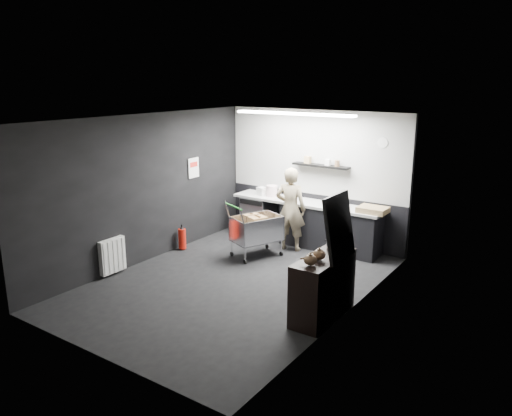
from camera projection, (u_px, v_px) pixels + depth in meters
The scene contains 22 objects.
floor at pixel (234, 283), 8.30m from camera, with size 5.50×5.50×0.00m, color black.
ceiling at pixel (233, 119), 7.61m from camera, with size 5.50×5.50×0.00m, color silver.
wall_back at pixel (315, 177), 10.15m from camera, with size 5.50×5.50×0.00m, color black.
wall_front at pixel (91, 252), 5.76m from camera, with size 5.50×5.50×0.00m, color black.
wall_left at pixel (145, 189), 9.05m from camera, with size 5.50×5.50×0.00m, color black.
wall_right at pixel (350, 224), 6.86m from camera, with size 5.50×5.50×0.00m, color black.
kitchen_wall_panel at pixel (315, 153), 10.01m from camera, with size 3.95×0.02×1.70m, color #B0B0AC.
dado_panel at pixel (313, 217), 10.35m from camera, with size 3.95×0.02×1.00m, color black.
floating_shelf at pixel (321, 166), 9.87m from camera, with size 1.20×0.22×0.04m, color black.
wall_clock at pixel (383, 143), 9.16m from camera, with size 0.20×0.20×0.03m, color silver.
poster at pixel (193, 168), 10.02m from camera, with size 0.02×0.30×0.40m, color white.
poster_red_band at pixel (194, 164), 10.00m from camera, with size 0.01×0.22×0.10m, color red.
radiator at pixel (112, 256), 8.55m from camera, with size 0.10×0.50×0.60m, color silver.
ceiling_strip at pixel (294, 114), 9.10m from camera, with size 2.40×0.20×0.04m, color white.
prep_counter at pixel (312, 224), 10.04m from camera, with size 3.20×0.61×0.90m.
person at pixel (290, 209), 9.71m from camera, with size 0.60×0.40×1.65m, color beige.
shopping_cart at pixel (256, 231), 9.42m from camera, with size 0.93×1.18×1.06m.
sideboard at pixel (325, 279), 7.00m from camera, with size 0.51×1.20×1.80m.
fire_extinguisher at pixel (182, 238), 9.85m from camera, with size 0.15×0.15×0.49m.
cardboard_box at pixel (373, 210), 9.17m from camera, with size 0.53×0.40×0.11m, color tan.
pink_tub at pixel (272, 191), 10.42m from camera, with size 0.23×0.23×0.23m, color #F8D6D9.
white_container at pixel (262, 191), 10.51m from camera, with size 0.20×0.15×0.17m, color silver.
Camera 1 is at (4.65, -6.16, 3.31)m, focal length 35.00 mm.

